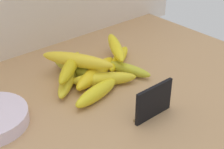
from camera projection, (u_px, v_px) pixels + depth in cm
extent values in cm
cube|color=tan|center=(105.00, 109.00, 83.56)|extent=(110.00, 76.00, 3.00)
cube|color=black|center=(154.00, 101.00, 76.60)|extent=(11.00, 0.80, 8.40)
cube|color=olive|center=(150.00, 113.00, 79.11)|extent=(9.90, 1.20, 0.60)
ellipsoid|color=yellow|center=(96.00, 73.00, 92.06)|extent=(19.20, 11.01, 4.23)
ellipsoid|color=yellow|center=(104.00, 79.00, 89.64)|extent=(17.01, 12.69, 3.74)
ellipsoid|color=yellow|center=(97.00, 93.00, 83.90)|extent=(15.49, 6.75, 3.77)
ellipsoid|color=yellow|center=(68.00, 80.00, 89.48)|extent=(14.88, 14.58, 3.54)
ellipsoid|color=gold|center=(78.00, 70.00, 93.57)|extent=(7.68, 19.01, 3.98)
ellipsoid|color=gold|center=(126.00, 69.00, 94.93)|extent=(8.42, 15.66, 3.23)
ellipsoid|color=yellow|center=(119.00, 58.00, 100.40)|extent=(15.23, 11.24, 3.29)
ellipsoid|color=gold|center=(70.00, 67.00, 88.45)|extent=(15.17, 13.42, 3.38)
ellipsoid|color=yellow|center=(116.00, 47.00, 99.51)|extent=(12.02, 17.62, 3.38)
ellipsoid|color=yellow|center=(77.00, 60.00, 90.33)|extent=(14.06, 19.73, 3.88)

